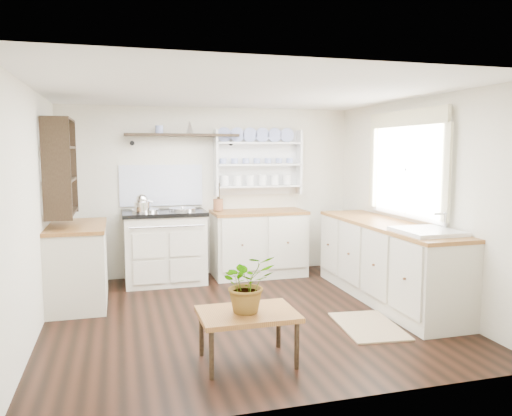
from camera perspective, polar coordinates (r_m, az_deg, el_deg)
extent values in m
cube|color=black|center=(5.34, -1.24, -12.18)|extent=(4.00, 3.80, 0.01)
cube|color=beige|center=(6.93, -5.16, 1.88)|extent=(4.00, 0.02, 2.30)
cube|color=beige|center=(5.90, 17.89, 0.76)|extent=(0.02, 3.80, 2.30)
cube|color=beige|center=(4.99, -24.14, -0.53)|extent=(0.02, 3.80, 2.30)
cube|color=white|center=(5.09, -1.31, 13.16)|extent=(4.00, 3.80, 0.01)
cube|color=white|center=(5.98, 16.90, 4.23)|extent=(0.04, 1.40, 1.00)
cube|color=white|center=(5.97, 16.74, 4.23)|extent=(0.02, 1.50, 1.10)
cube|color=#FFF6CB|center=(5.97, 16.76, 9.80)|extent=(0.04, 1.55, 0.18)
cube|color=beige|center=(6.62, -10.37, -4.59)|extent=(1.01, 0.66, 0.89)
cube|color=black|center=(6.54, -10.46, -0.53)|extent=(1.05, 0.70, 0.05)
cylinder|color=silver|center=(6.52, -12.51, -0.25)|extent=(0.34, 0.34, 0.03)
cylinder|color=silver|center=(6.56, -8.44, -0.12)|extent=(0.34, 0.34, 0.03)
cylinder|color=silver|center=(6.19, -10.13, -2.11)|extent=(0.91, 0.02, 0.02)
cube|color=beige|center=(6.88, 0.30, -4.11)|extent=(1.25, 0.60, 0.88)
cube|color=brown|center=(6.81, 0.30, -0.47)|extent=(1.27, 0.63, 0.04)
cube|color=beige|center=(5.94, 14.68, -6.04)|extent=(0.60, 2.40, 0.88)
cube|color=brown|center=(5.86, 14.81, -1.84)|extent=(0.62, 2.43, 0.04)
cube|color=white|center=(5.25, 18.92, -3.84)|extent=(0.55, 0.60, 0.28)
cylinder|color=silver|center=(5.33, 20.77, -1.57)|extent=(0.02, 0.02, 0.22)
cube|color=beige|center=(5.95, -19.67, -6.19)|extent=(0.60, 1.10, 0.88)
cube|color=brown|center=(5.88, -19.83, -2.00)|extent=(0.62, 1.13, 0.04)
cube|color=white|center=(7.04, 0.07, 5.24)|extent=(1.20, 0.03, 0.90)
cube|color=white|center=(6.95, 0.27, 5.22)|extent=(1.20, 0.22, 0.02)
cylinder|color=navy|center=(6.96, 0.25, 7.44)|extent=(0.20, 0.02, 0.20)
cube|color=black|center=(6.72, -8.41, 8.25)|extent=(1.50, 0.24, 0.04)
cone|color=black|center=(6.74, -14.00, 7.19)|extent=(0.06, 0.20, 0.06)
cone|color=black|center=(6.90, -3.07, 7.36)|extent=(0.06, 0.20, 0.06)
cube|color=black|center=(5.83, -21.47, 4.49)|extent=(0.28, 0.80, 1.05)
cylinder|color=brown|center=(6.74, -4.35, 0.37)|extent=(0.13, 0.13, 0.15)
cube|color=brown|center=(4.12, -0.97, -12.02)|extent=(0.78, 0.56, 0.04)
cylinder|color=black|center=(3.91, -5.10, -16.39)|extent=(0.04, 0.04, 0.38)
cylinder|color=black|center=(4.33, -6.27, -14.07)|extent=(0.04, 0.04, 0.38)
cylinder|color=black|center=(4.08, 4.69, -15.38)|extent=(0.04, 0.04, 0.38)
cylinder|color=black|center=(4.49, 2.59, -13.30)|extent=(0.04, 0.04, 0.38)
imported|color=#3F7233|center=(4.04, -0.98, -8.57)|extent=(0.46, 0.41, 0.47)
cube|color=#89764F|center=(5.14, 12.72, -13.01)|extent=(0.63, 0.90, 0.02)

